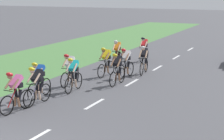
# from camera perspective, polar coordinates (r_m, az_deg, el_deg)

# --- Properties ---
(grass_verge) EXTENTS (7.00, 60.00, 0.01)m
(grass_verge) POSITION_cam_1_polar(r_m,az_deg,el_deg) (26.49, -9.01, 1.66)
(grass_verge) COLOR #4C7F42
(grass_verge) RESTS_ON ground
(lane_markings_centre) EXTENTS (0.14, 25.60, 0.01)m
(lane_markings_centre) POSITION_cam_1_polar(r_m,az_deg,el_deg) (19.38, 2.81, -1.78)
(lane_markings_centre) COLOR white
(lane_markings_centre) RESTS_ON ground
(cyclist_lead) EXTENTS (0.45, 1.72, 1.56)m
(cyclist_lead) POSITION_cam_1_polar(r_m,az_deg,el_deg) (15.02, -13.44, -2.90)
(cyclist_lead) COLOR black
(cyclist_lead) RESTS_ON ground
(cyclist_second) EXTENTS (0.43, 1.72, 1.56)m
(cyclist_second) POSITION_cam_1_polar(r_m,az_deg,el_deg) (15.82, -10.57, -2.06)
(cyclist_second) COLOR black
(cyclist_second) RESTS_ON ground
(cyclist_third) EXTENTS (0.42, 1.72, 1.56)m
(cyclist_third) POSITION_cam_1_polar(r_m,az_deg,el_deg) (16.79, -10.27, -1.27)
(cyclist_third) COLOR black
(cyclist_third) RESTS_ON ground
(cyclist_fourth) EXTENTS (0.44, 1.72, 1.56)m
(cyclist_fourth) POSITION_cam_1_polar(r_m,az_deg,el_deg) (17.62, -5.47, -0.54)
(cyclist_fourth) COLOR black
(cyclist_fourth) RESTS_ON ground
(cyclist_fifth) EXTENTS (0.42, 1.72, 1.56)m
(cyclist_fifth) POSITION_cam_1_polar(r_m,az_deg,el_deg) (18.68, -6.00, 0.12)
(cyclist_fifth) COLOR black
(cyclist_fifth) RESTS_ON ground
(cyclist_sixth) EXTENTS (0.42, 1.72, 1.56)m
(cyclist_sixth) POSITION_cam_1_polar(r_m,az_deg,el_deg) (18.74, 0.74, 0.23)
(cyclist_sixth) COLOR black
(cyclist_sixth) RESTS_ON ground
(cyclist_seventh) EXTENTS (0.44, 1.72, 1.56)m
(cyclist_seventh) POSITION_cam_1_polar(r_m,az_deg,el_deg) (20.57, -0.85, 1.23)
(cyclist_seventh) COLOR black
(cyclist_seventh) RESTS_ON ground
(cyclist_eighth) EXTENTS (0.44, 1.72, 1.56)m
(cyclist_eighth) POSITION_cam_1_polar(r_m,az_deg,el_deg) (20.32, 1.96, 1.09)
(cyclist_eighth) COLOR black
(cyclist_eighth) RESTS_ON ground
(cyclist_ninth) EXTENTS (0.45, 1.72, 1.56)m
(cyclist_ninth) POSITION_cam_1_polar(r_m,az_deg,el_deg) (23.50, 0.73, 2.50)
(cyclist_ninth) COLOR black
(cyclist_ninth) RESTS_ON ground
(cyclist_tenth) EXTENTS (0.45, 1.72, 1.56)m
(cyclist_tenth) POSITION_cam_1_polar(r_m,az_deg,el_deg) (21.25, 4.52, 1.52)
(cyclist_tenth) COLOR black
(cyclist_tenth) RESTS_ON ground
(cyclist_eleventh) EXTENTS (0.43, 1.72, 1.56)m
(cyclist_eleventh) POSITION_cam_1_polar(r_m,az_deg,el_deg) (25.01, 4.55, 3.01)
(cyclist_eleventh) COLOR black
(cyclist_eleventh) RESTS_ON ground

